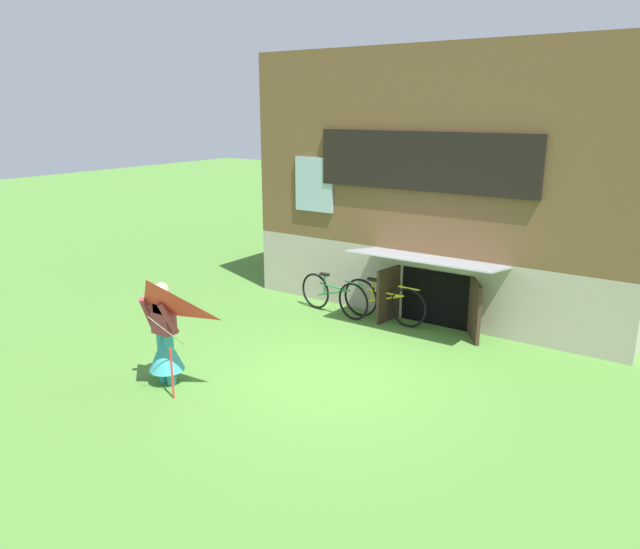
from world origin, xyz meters
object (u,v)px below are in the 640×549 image
object	(u,v)px
person	(165,342)
bicycle_yellow	(384,302)
bicycle_green	(334,295)
kite	(149,313)

from	to	relation	value
person	bicycle_yellow	size ratio (longest dim) A/B	0.86
person	bicycle_green	world-z (taller)	person
person	bicycle_yellow	world-z (taller)	person
person	bicycle_yellow	distance (m)	4.42
kite	bicycle_yellow	bearing A→B (deg)	78.25
kite	bicycle_green	distance (m)	4.68
kite	bicycle_green	world-z (taller)	kite
bicycle_yellow	bicycle_green	size ratio (longest dim) A/B	1.04
kite	person	bearing A→B (deg)	124.64
kite	bicycle_yellow	distance (m)	4.94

